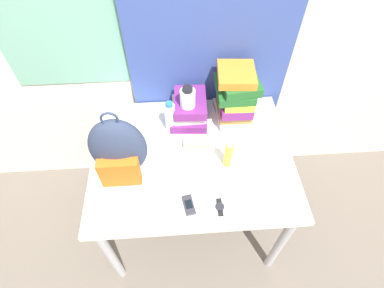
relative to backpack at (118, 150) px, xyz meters
name	(u,v)px	position (x,y,z in m)	size (l,w,h in m)	color
ground_plane	(197,277)	(0.36, -0.35, -0.94)	(12.00, 12.00, 0.00)	#665B51
wall_back	(184,21)	(0.35, 0.59, 0.31)	(6.00, 0.06, 2.50)	silver
curtain_blue	(212,25)	(0.49, 0.53, 0.31)	(0.92, 0.04, 2.50)	#384C93
desk	(192,165)	(0.36, 0.08, -0.27)	(1.08, 0.86, 0.76)	silver
backpack	(118,150)	(0.00, 0.00, 0.00)	(0.27, 0.19, 0.43)	#2D3851
book_stack_left	(189,109)	(0.36, 0.35, -0.10)	(0.23, 0.26, 0.16)	#6B2370
book_stack_center	(235,95)	(0.62, 0.35, -0.01)	(0.23, 0.26, 0.33)	silver
water_bottle	(170,117)	(0.25, 0.28, -0.08)	(0.06, 0.06, 0.21)	silver
sports_bottle	(188,108)	(0.35, 0.30, -0.04)	(0.08, 0.08, 0.28)	white
sunscreen_bottle	(228,155)	(0.54, 0.01, -0.10)	(0.04, 0.04, 0.18)	yellow
cell_phone	(189,205)	(0.32, -0.22, -0.17)	(0.06, 0.11, 0.02)	#2D2D33
sunglasses_case	(197,143)	(0.39, 0.15, -0.16)	(0.16, 0.07, 0.04)	gray
wristwatch	(220,207)	(0.47, -0.24, -0.17)	(0.04, 0.09, 0.01)	black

